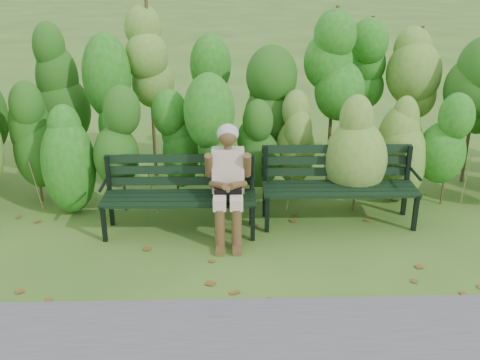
{
  "coord_description": "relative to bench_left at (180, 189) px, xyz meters",
  "views": [
    {
      "loc": [
        -0.17,
        -5.61,
        3.14
      ],
      "look_at": [
        0.0,
        0.35,
        0.75
      ],
      "focal_mm": 42.0,
      "sensor_mm": 36.0,
      "label": 1
    }
  ],
  "objects": [
    {
      "name": "bench_right",
      "position": [
        1.96,
        0.21,
        0.02
      ],
      "size": [
        1.89,
        0.63,
        0.95
      ],
      "color": "black",
      "rests_on": "ground"
    },
    {
      "name": "seated_woman",
      "position": [
        0.58,
        -0.2,
        0.22
      ],
      "size": [
        0.54,
        0.79,
        1.36
      ],
      "color": "beige",
      "rests_on": "ground"
    },
    {
      "name": "bench_left",
      "position": [
        0.0,
        0.0,
        0.0
      ],
      "size": [
        1.83,
        0.62,
        0.91
      ],
      "color": "black",
      "rests_on": "ground"
    },
    {
      "name": "hedge_band",
      "position": [
        0.72,
        1.24,
        0.72
      ],
      "size": [
        11.04,
        1.67,
        2.42
      ],
      "color": "#47381E",
      "rests_on": "ground"
    },
    {
      "name": "leaf_litter",
      "position": [
        1.13,
        -0.52,
        -0.53
      ],
      "size": [
        5.73,
        2.15,
        0.01
      ],
      "color": "brown",
      "rests_on": "ground"
    },
    {
      "name": "ground",
      "position": [
        0.72,
        -0.62,
        -0.54
      ],
      "size": [
        80.0,
        80.0,
        0.0
      ],
      "primitive_type": "plane",
      "color": "#2E5518"
    }
  ]
}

